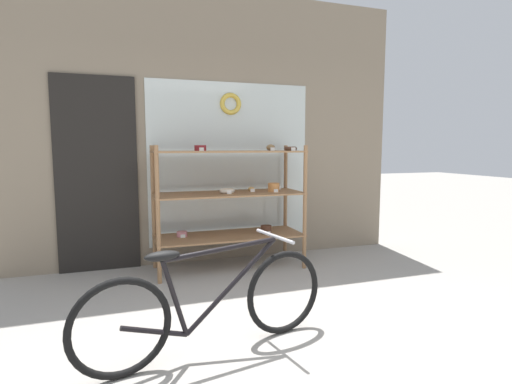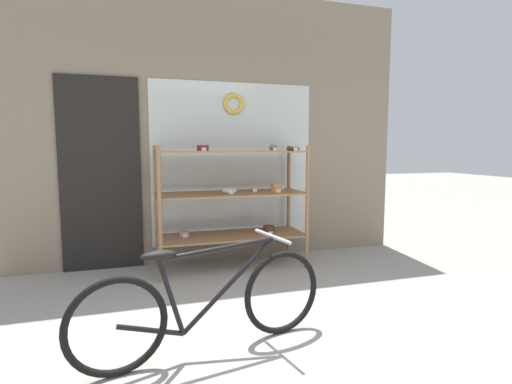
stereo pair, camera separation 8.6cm
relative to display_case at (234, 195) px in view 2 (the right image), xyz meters
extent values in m
plane|color=gray|center=(-0.10, -2.24, -0.82)|extent=(30.00, 30.00, 0.00)
cube|color=gray|center=(-0.10, 0.44, 0.75)|extent=(4.67, 0.08, 3.13)
cube|color=silver|center=(0.10, 0.39, 0.33)|extent=(1.94, 0.02, 1.90)
cube|color=black|center=(-1.39, 0.38, 0.23)|extent=(0.84, 0.03, 2.10)
torus|color=gold|center=(0.10, 0.37, 1.03)|extent=(0.26, 0.06, 0.26)
cylinder|color=#8E6642|center=(-0.82, -0.27, -0.14)|extent=(0.04, 0.04, 1.37)
cylinder|color=#8E6642|center=(0.76, -0.27, -0.14)|extent=(0.04, 0.04, 1.37)
cylinder|color=#8E6642|center=(-0.82, 0.28, -0.14)|extent=(0.04, 0.04, 1.37)
cylinder|color=#8E6642|center=(0.76, 0.28, -0.14)|extent=(0.04, 0.04, 1.37)
cube|color=#8E6642|center=(-0.03, 0.00, -0.45)|extent=(1.62, 0.60, 0.02)
cube|color=#8E6642|center=(-0.03, 0.00, 0.02)|extent=(1.62, 0.60, 0.02)
cube|color=#8E6642|center=(-0.03, 0.00, 0.48)|extent=(1.62, 0.60, 0.02)
cylinder|color=maroon|center=(-0.32, 0.10, 0.52)|extent=(0.13, 0.13, 0.06)
cube|color=white|center=(-0.32, 0.03, 0.51)|extent=(0.05, 0.00, 0.04)
cylinder|color=#422619|center=(0.39, -0.06, -0.40)|extent=(0.12, 0.12, 0.09)
cube|color=white|center=(0.39, -0.13, -0.43)|extent=(0.05, 0.00, 0.04)
ellipsoid|color=tan|center=(0.25, 0.05, 0.05)|extent=(0.08, 0.06, 0.05)
cube|color=white|center=(0.25, 0.00, 0.05)|extent=(0.05, 0.00, 0.04)
ellipsoid|color=brown|center=(0.46, -0.02, 0.52)|extent=(0.10, 0.08, 0.07)
cube|color=white|center=(0.46, -0.08, 0.51)|extent=(0.05, 0.00, 0.04)
cylinder|color=pink|center=(-0.54, 0.09, -0.42)|extent=(0.11, 0.11, 0.05)
cube|color=white|center=(-0.54, 0.03, -0.43)|extent=(0.05, 0.00, 0.04)
torus|color=#4C2D1E|center=(0.65, -0.13, 0.51)|extent=(0.14, 0.14, 0.05)
cube|color=white|center=(0.65, -0.21, 0.51)|extent=(0.05, 0.00, 0.04)
ellipsoid|color=beige|center=(0.62, 0.19, 0.05)|extent=(0.08, 0.07, 0.05)
cube|color=white|center=(0.62, 0.14, 0.05)|extent=(0.05, 0.00, 0.04)
torus|color=beige|center=(-0.05, -0.01, 0.05)|extent=(0.17, 0.17, 0.05)
cube|color=white|center=(-0.05, -0.10, 0.05)|extent=(0.05, 0.00, 0.04)
cylinder|color=#C67F42|center=(0.48, -0.05, 0.08)|extent=(0.13, 0.13, 0.10)
cube|color=white|center=(0.48, -0.12, 0.05)|extent=(0.05, 0.00, 0.04)
torus|color=black|center=(-1.18, -1.87, -0.52)|extent=(0.60, 0.16, 0.61)
torus|color=black|center=(-0.06, -1.65, -0.52)|extent=(0.60, 0.16, 0.61)
cylinder|color=black|center=(-0.46, -1.73, -0.38)|extent=(0.67, 0.17, 0.57)
cylinder|color=black|center=(-0.53, -1.74, -0.13)|extent=(0.79, 0.19, 0.07)
cylinder|color=black|center=(-0.86, -1.81, -0.40)|extent=(0.18, 0.07, 0.51)
cylinder|color=black|center=(-0.98, -1.83, -0.58)|extent=(0.41, 0.11, 0.17)
ellipsoid|color=black|center=(-0.93, -1.82, -0.12)|extent=(0.23, 0.13, 0.06)
cylinder|color=#B2B2B7|center=(-0.14, -1.66, -0.09)|extent=(0.12, 0.46, 0.02)
camera|label=1|loc=(-1.14, -4.22, 0.53)|focal=28.00mm
camera|label=2|loc=(-1.06, -4.24, 0.53)|focal=28.00mm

